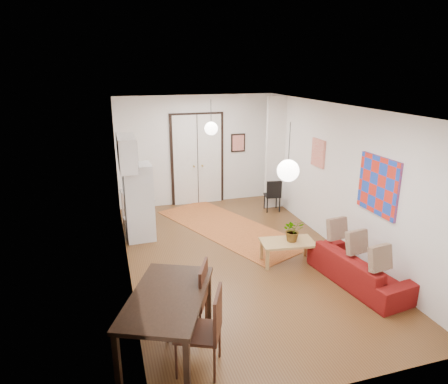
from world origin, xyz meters
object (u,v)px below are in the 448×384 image
object	(u,v)px
dining_chair_near	(185,290)
black_side_chair	(271,192)
sofa	(359,268)
dining_chair_far	(196,319)
coffee_table	(287,244)
dining_table	(168,302)
kitchen_counter	(138,207)
fridge	(139,202)

from	to	relation	value
dining_chair_near	black_side_chair	world-z (taller)	dining_chair_near
sofa	dining_chair_far	xyz separation A→B (m)	(-3.11, -1.08, 0.35)
coffee_table	dining_table	xyz separation A→B (m)	(-2.56, -1.89, 0.40)
dining_table	black_side_chair	world-z (taller)	dining_table
dining_chair_far	black_side_chair	bearing A→B (deg)	171.72
sofa	dining_chair_far	distance (m)	3.31
coffee_table	kitchen_counter	world-z (taller)	kitchen_counter
kitchen_counter	dining_chair_near	world-z (taller)	dining_chair_near
black_side_chair	dining_chair_far	bearing A→B (deg)	66.77
sofa	coffee_table	world-z (taller)	sofa
dining_table	coffee_table	bearing A→B (deg)	36.42
dining_chair_near	dining_chair_far	world-z (taller)	same
coffee_table	black_side_chair	xyz separation A→B (m)	(0.88, 2.85, 0.10)
dining_chair_near	dining_table	bearing A→B (deg)	-9.50
fridge	black_side_chair	bearing A→B (deg)	12.43
dining_table	dining_chair_far	size ratio (longest dim) A/B	1.68
dining_table	fridge	bearing A→B (deg)	90.00
coffee_table	black_side_chair	world-z (taller)	black_side_chair
coffee_table	dining_chair_near	bearing A→B (deg)	-147.68
fridge	coffee_table	bearing A→B (deg)	-39.58
coffee_table	kitchen_counter	distance (m)	3.55
kitchen_counter	dining_chair_near	distance (m)	3.89
fridge	black_side_chair	distance (m)	3.57
dining_chair_near	black_side_chair	distance (m)	5.31
dining_table	black_side_chair	bearing A→B (deg)	54.02
coffee_table	dining_chair_near	size ratio (longest dim) A/B	0.98
kitchen_counter	dining_chair_far	xyz separation A→B (m)	(0.30, -4.58, 0.08)
dining_chair_far	fridge	bearing A→B (deg)	-151.80
coffee_table	black_side_chair	bearing A→B (deg)	72.78
coffee_table	dining_table	world-z (taller)	dining_table
kitchen_counter	dining_chair_near	size ratio (longest dim) A/B	1.10
sofa	coffee_table	size ratio (longest dim) A/B	1.82
dining_chair_far	kitchen_counter	bearing A→B (deg)	-152.26
kitchen_counter	sofa	bearing A→B (deg)	-53.69
dining_chair_near	kitchen_counter	bearing A→B (deg)	-151.58
fridge	dining_table	size ratio (longest dim) A/B	0.91
dining_chair_near	dining_chair_far	size ratio (longest dim) A/B	1.00
sofa	coffee_table	xyz separation A→B (m)	(-0.85, 1.04, 0.10)
coffee_table	fridge	bearing A→B (deg)	142.53
sofa	fridge	world-z (taller)	fridge
dining_chair_far	dining_table	bearing A→B (deg)	-104.13
coffee_table	dining_chair_near	world-z (taller)	dining_chair_near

